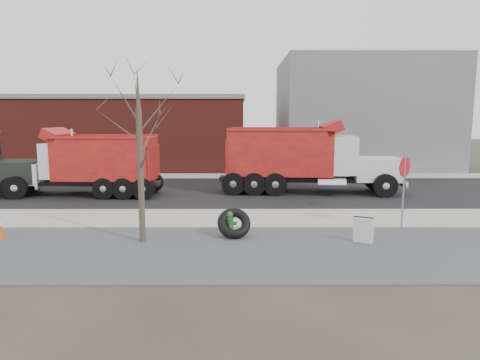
{
  "coord_description": "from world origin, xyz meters",
  "views": [
    {
      "loc": [
        -0.29,
        -15.12,
        3.74
      ],
      "look_at": [
        -0.25,
        0.83,
        1.4
      ],
      "focal_mm": 32.0,
      "sensor_mm": 36.0,
      "label": 1
    }
  ],
  "objects_px": {
    "truck_tire": "(234,223)",
    "stop_sign": "(404,175)",
    "dump_truck_red_a": "(303,156)",
    "dump_truck_red_b": "(87,162)",
    "fire_hydrant": "(230,225)",
    "sandwich_board": "(363,230)"
  },
  "relations": [
    {
      "from": "dump_truck_red_a",
      "to": "dump_truck_red_b",
      "type": "xyz_separation_m",
      "value": [
        -10.41,
        -0.85,
        -0.18
      ]
    },
    {
      "from": "dump_truck_red_a",
      "to": "fire_hydrant",
      "type": "bearing_deg",
      "value": -108.7
    },
    {
      "from": "fire_hydrant",
      "to": "stop_sign",
      "type": "height_order",
      "value": "stop_sign"
    },
    {
      "from": "stop_sign",
      "to": "truck_tire",
      "type": "bearing_deg",
      "value": 172.62
    },
    {
      "from": "fire_hydrant",
      "to": "stop_sign",
      "type": "xyz_separation_m",
      "value": [
        5.79,
        0.88,
        1.46
      ]
    },
    {
      "from": "dump_truck_red_b",
      "to": "sandwich_board",
      "type": "bearing_deg",
      "value": 146.21
    },
    {
      "from": "dump_truck_red_b",
      "to": "dump_truck_red_a",
      "type": "bearing_deg",
      "value": -173.14
    },
    {
      "from": "dump_truck_red_a",
      "to": "dump_truck_red_b",
      "type": "bearing_deg",
      "value": -170.6
    },
    {
      "from": "dump_truck_red_b",
      "to": "truck_tire",
      "type": "bearing_deg",
      "value": 136.4
    },
    {
      "from": "fire_hydrant",
      "to": "dump_truck_red_a",
      "type": "bearing_deg",
      "value": 49.21
    },
    {
      "from": "fire_hydrant",
      "to": "truck_tire",
      "type": "distance_m",
      "value": 0.2
    },
    {
      "from": "dump_truck_red_a",
      "to": "sandwich_board",
      "type": "bearing_deg",
      "value": -81.82
    },
    {
      "from": "sandwich_board",
      "to": "dump_truck_red_b",
      "type": "distance_m",
      "value": 13.58
    },
    {
      "from": "truck_tire",
      "to": "stop_sign",
      "type": "xyz_separation_m",
      "value": [
        5.64,
        1.0,
        1.37
      ]
    },
    {
      "from": "fire_hydrant",
      "to": "dump_truck_red_b",
      "type": "xyz_separation_m",
      "value": [
        -6.94,
        7.17,
        1.26
      ]
    },
    {
      "from": "sandwich_board",
      "to": "truck_tire",
      "type": "bearing_deg",
      "value": -164.93
    },
    {
      "from": "truck_tire",
      "to": "dump_truck_red_a",
      "type": "height_order",
      "value": "dump_truck_red_a"
    },
    {
      "from": "stop_sign",
      "to": "dump_truck_red_a",
      "type": "relative_size",
      "value": 0.3
    },
    {
      "from": "fire_hydrant",
      "to": "sandwich_board",
      "type": "relative_size",
      "value": 1.04
    },
    {
      "from": "fire_hydrant",
      "to": "dump_truck_red_a",
      "type": "height_order",
      "value": "dump_truck_red_a"
    },
    {
      "from": "stop_sign",
      "to": "sandwich_board",
      "type": "xyz_separation_m",
      "value": [
        -1.78,
        -1.67,
        -1.41
      ]
    },
    {
      "from": "stop_sign",
      "to": "dump_truck_red_b",
      "type": "xyz_separation_m",
      "value": [
        -12.73,
        6.28,
        -0.2
      ]
    }
  ]
}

